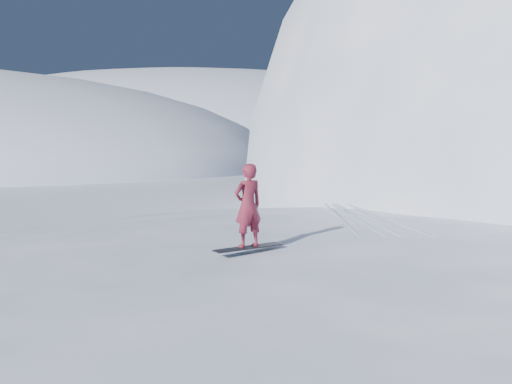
% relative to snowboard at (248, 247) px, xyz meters
% --- Properties ---
extents(ground, '(400.00, 400.00, 0.00)m').
position_rel_snowboard_xyz_m(ground, '(3.14, -0.41, -2.41)').
color(ground, white).
rests_on(ground, ground).
extents(near_ridge, '(36.00, 28.00, 4.80)m').
position_rel_snowboard_xyz_m(near_ridge, '(4.14, 2.59, -2.41)').
color(near_ridge, white).
rests_on(near_ridge, ground).
extents(far_ridge_c, '(140.00, 90.00, 36.00)m').
position_rel_snowboard_xyz_m(far_ridge_c, '(-36.86, 109.59, -2.41)').
color(far_ridge_c, white).
rests_on(far_ridge_c, ground).
extents(wind_bumps, '(16.00, 14.40, 1.00)m').
position_rel_snowboard_xyz_m(wind_bumps, '(2.58, 1.71, -2.41)').
color(wind_bumps, white).
rests_on(wind_bumps, ground).
extents(snowboard, '(1.38, 1.31, 0.03)m').
position_rel_snowboard_xyz_m(snowboard, '(0.00, 0.00, 0.00)').
color(snowboard, black).
rests_on(snowboard, near_ridge).
extents(snowboarder, '(0.77, 0.76, 1.78)m').
position_rel_snowboard_xyz_m(snowboarder, '(0.00, 0.00, 0.91)').
color(snowboarder, maroon).
rests_on(snowboarder, snowboard).
extents(board_tracks, '(2.90, 5.91, 0.04)m').
position_rel_snowboard_xyz_m(board_tracks, '(2.38, 4.79, 0.01)').
color(board_tracks, silver).
rests_on(board_tracks, ground).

